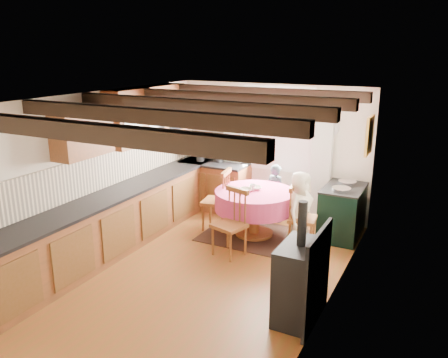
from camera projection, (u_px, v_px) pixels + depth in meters
The scene contains 40 objects.
floor at pixel (198, 273), 6.28m from camera, with size 3.60×5.50×0.00m, color brown.
ceiling at pixel (195, 98), 5.61m from camera, with size 3.60×5.50×0.00m, color white.
wall_back at pixel (272, 150), 8.30m from camera, with size 3.60×0.00×2.40m, color silver.
wall_front at pixel (21, 284), 3.60m from camera, with size 3.60×0.00×2.40m, color silver.
wall_left at pixel (92, 174), 6.74m from camera, with size 0.00×5.50×2.40m, color silver.
wall_right at pixel (332, 212), 5.16m from camera, with size 0.00×5.50×2.40m, color silver.
beam_a at pixel (78, 131), 3.93m from camera, with size 3.60×0.16×0.16m, color black.
beam_b at pixel (147, 116), 4.78m from camera, with size 3.60×0.16×0.16m, color black.
beam_c at pixel (195, 106), 5.64m from camera, with size 3.60×0.16×0.16m, color black.
beam_d at pixel (230, 98), 6.49m from camera, with size 3.60×0.16×0.16m, color black.
beam_e at pixel (258, 92), 7.35m from camera, with size 3.60×0.16×0.16m, color black.
splash_left at pixel (107, 169), 6.98m from camera, with size 0.02×4.50×0.55m, color beige.
splash_back at pixel (223, 145), 8.72m from camera, with size 1.40×0.02×0.55m, color beige.
base_cabinet_left at pixel (111, 225), 6.82m from camera, with size 0.60×5.30×0.88m, color brown.
base_cabinet_back at pixel (215, 186), 8.71m from camera, with size 1.30×0.60×0.88m, color brown.
worktop_left at pixel (110, 196), 6.68m from camera, with size 0.64×5.30×0.04m, color black.
worktop_back at pixel (214, 163), 8.57m from camera, with size 1.30×0.64×0.04m, color black.
wall_cabinet_glass at pixel (147, 114), 7.48m from camera, with size 0.34×1.80×0.90m, color brown.
wall_cabinet_solid at pixel (82, 131), 6.21m from camera, with size 0.34×0.90×0.70m, color brown.
window_frame at pixel (278, 129), 8.13m from camera, with size 1.34×0.03×1.54m, color white.
window_pane at pixel (278, 129), 8.14m from camera, with size 1.20×0.01×1.40m, color white.
curtain_left at pixel (233, 152), 8.57m from camera, with size 0.35×0.10×2.10m, color silver.
curtain_right at pixel (321, 162), 7.83m from camera, with size 0.35×0.10×2.10m, color silver.
curtain_rod at pixel (277, 96), 7.89m from camera, with size 0.03×0.03×2.00m, color black.
wall_picture at pixel (370, 135), 7.00m from camera, with size 0.04×0.50×0.60m, color gold.
wall_plate at pixel (330, 128), 7.68m from camera, with size 0.30×0.30×0.02m, color silver.
rug at pixel (254, 235), 7.51m from camera, with size 1.64×1.28×0.01m, color #311A17.
dining_table at pixel (254, 214), 7.40m from camera, with size 1.30×1.30×0.78m, color #C6306A, non-canonical shape.
chair_near at pixel (229, 223), 6.69m from camera, with size 0.44×0.46×1.02m, color brown, non-canonical shape.
chair_left at pixel (216, 199), 7.69m from camera, with size 0.45×0.47×1.06m, color brown, non-canonical shape.
chair_right at pixel (303, 217), 6.98m from camera, with size 0.43×0.45×1.00m, color brown, non-canonical shape.
aga_range at pixel (342, 211), 7.38m from camera, with size 0.61×0.95×0.87m, color black, non-canonical shape.
cast_iron_stove at pixel (300, 262), 5.03m from camera, with size 0.43×0.71×1.43m, color black, non-canonical shape.
child_far at pixel (276, 193), 8.04m from camera, with size 0.38×0.25×1.05m, color #2D3D42.
child_right at pixel (300, 209), 7.00m from camera, with size 0.59×0.38×1.20m, color white.
bowl_a at pixel (255, 188), 7.38m from camera, with size 0.20×0.20×0.05m, color silver.
bowl_b at pixel (246, 190), 7.25m from camera, with size 0.20×0.20×0.06m, color silver.
cup at pixel (253, 187), 7.32m from camera, with size 0.11×0.11×0.10m, color silver.
canister_tall at pixel (200, 154), 8.63m from camera, with size 0.15×0.15×0.27m, color #262628.
canister_wide at pixel (219, 156), 8.59m from camera, with size 0.19×0.19×0.21m, color #262628.
Camera 1 is at (2.91, -4.88, 3.00)m, focal length 36.26 mm.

